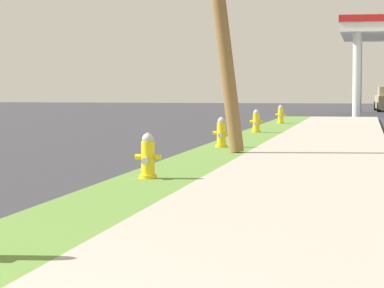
% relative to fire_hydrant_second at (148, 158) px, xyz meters
% --- Properties ---
extents(fire_hydrant_second, '(0.42, 0.38, 0.74)m').
position_rel_fire_hydrant_second_xyz_m(fire_hydrant_second, '(0.00, 0.00, 0.00)').
color(fire_hydrant_second, yellow).
rests_on(fire_hydrant_second, grass_verge).
extents(fire_hydrant_third, '(0.42, 0.37, 0.74)m').
position_rel_fire_hydrant_second_xyz_m(fire_hydrant_third, '(-0.01, 7.44, 0.00)').
color(fire_hydrant_third, yellow).
rests_on(fire_hydrant_third, grass_verge).
extents(fire_hydrant_fourth, '(0.42, 0.37, 0.74)m').
position_rel_fire_hydrant_second_xyz_m(fire_hydrant_fourth, '(-0.02, 14.49, 0.00)').
color(fire_hydrant_fourth, yellow).
rests_on(fire_hydrant_fourth, grass_verge).
extents(fire_hydrant_fifth, '(0.42, 0.37, 0.74)m').
position_rel_fire_hydrant_second_xyz_m(fire_hydrant_fifth, '(0.10, 21.49, 0.00)').
color(fire_hydrant_fifth, yellow).
rests_on(fire_hydrant_fifth, grass_verge).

